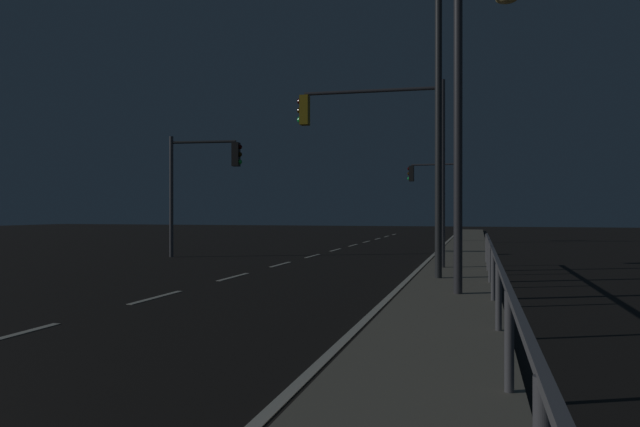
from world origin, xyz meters
TOP-DOWN VIEW (x-y plane):
  - ground_plane at (0.00, 17.50)m, footprint 112.00×112.00m
  - sidewalk_right at (6.07, 17.50)m, footprint 2.02×77.00m
  - lane_markings_center at (0.00, 21.00)m, footprint 0.14×50.00m
  - lane_edge_line at (4.81, 22.50)m, footprint 0.14×53.00m
  - traffic_light_far_right at (4.09, 33.21)m, footprint 3.01×0.35m
  - traffic_light_mid_left at (-4.12, 19.14)m, footprint 3.04×0.60m
  - traffic_light_near_left at (3.64, 15.92)m, footprint 4.69×0.48m
  - street_lamp_across_street at (6.34, 10.65)m, footprint 0.87×1.91m
  - street_lamp_mid_block at (5.98, 13.24)m, footprint 2.07×0.98m
  - barrier_fence at (6.93, 8.13)m, footprint 0.09×20.35m

SIDE VIEW (x-z plane):
  - ground_plane at x=0.00m, z-range 0.00..0.00m
  - lane_edge_line at x=4.81m, z-range 0.00..0.01m
  - lane_markings_center at x=0.00m, z-range 0.00..0.01m
  - sidewalk_right at x=6.07m, z-range 0.00..0.14m
  - barrier_fence at x=6.93m, z-range 0.38..1.36m
  - traffic_light_mid_left at x=-4.12m, z-range 0.97..5.90m
  - traffic_light_far_right at x=4.09m, z-range 1.09..5.92m
  - traffic_light_near_left at x=3.64m, z-range 1.35..7.11m
  - street_lamp_across_street at x=6.34m, z-range 0.88..7.95m
  - street_lamp_mid_block at x=5.98m, z-range 0.90..8.41m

